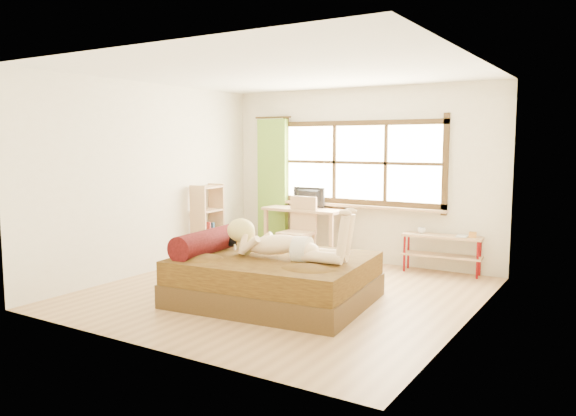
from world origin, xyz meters
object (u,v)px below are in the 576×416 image
Objects in this scene: kitten at (231,239)px; desk at (305,215)px; pipe_shelf at (443,245)px; woman at (283,231)px; chair at (300,227)px; bed at (271,276)px; bookshelf at (208,222)px.

desk is (-0.20, 2.22, 0.05)m from kitten.
desk reaches higher than pipe_shelf.
desk reaches higher than kitten.
woman is 2.25m from chair.
pipe_shelf is (1.31, 2.45, 0.11)m from bed.
bed is 0.61m from woman.
woman is 1.26× the size of bookshelf.
bed is at bearing -14.93° from kitten.
kitten is 1.87m from chair.
woman is at bearing -118.85° from pipe_shelf.
bed is at bearing 161.72° from woman.
woman is (0.20, -0.04, 0.57)m from bed.
bookshelf is (-1.48, 1.32, -0.06)m from kitten.
desk is at bearing 108.46° from woman.
pipe_shelf is (2.18, 0.12, -0.31)m from desk.
woman reaches higher than pipe_shelf.
kitten is 0.27× the size of bookshelf.
bed is at bearing -36.96° from bookshelf.
woman is 1.46× the size of chair.
kitten is at bearing 164.28° from woman.
pipe_shelf is (1.98, 2.34, -0.26)m from kitten.
woman is 4.67× the size of kitten.
pipe_shelf is at bearing 55.82° from bed.
bookshelf reaches higher than bed.
bed is at bearing -67.46° from chair.
kitten is 3.08m from pipe_shelf.
desk is 1.56m from bookshelf.
kitten is 2.23m from desk.
chair is 1.48m from bookshelf.
woman is at bearing -35.41° from bookshelf.
desk is at bearing 178.34° from pipe_shelf.
bookshelf is at bearing -157.33° from chair.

